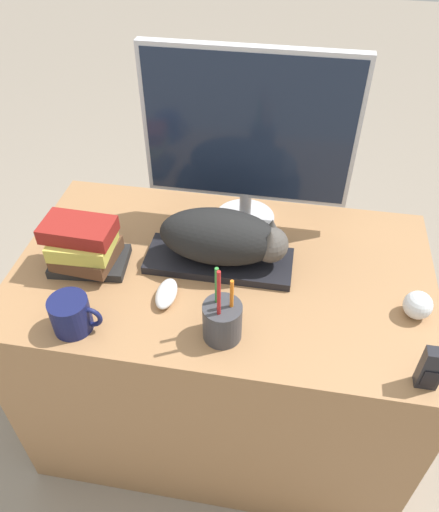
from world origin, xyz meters
The scene contains 11 objects.
ground_plane centered at (0.00, 0.00, 0.00)m, with size 12.00×12.00×0.00m, color gray.
desk centered at (0.00, 0.35, 0.37)m, with size 1.17×0.70×0.75m.
keyboard centered at (-0.01, 0.37, 0.76)m, with size 0.41×0.15×0.02m.
cat centered at (0.00, 0.37, 0.85)m, with size 0.35×0.16×0.15m.
monitor centered at (0.03, 0.58, 1.05)m, with size 0.59×0.18×0.54m.
computer_mouse centered at (-0.13, 0.21, 0.76)m, with size 0.05×0.11×0.03m.
coffee_mug centered at (-0.33, 0.08, 0.79)m, with size 0.13×0.10×0.09m.
pen_cup centered at (0.04, 0.12, 0.80)m, with size 0.10×0.10×0.24m.
baseball centered at (0.51, 0.26, 0.78)m, with size 0.07×0.07×0.07m.
phone centered at (0.51, 0.06, 0.81)m, with size 0.05×0.03×0.12m.
book_stack centered at (-0.38, 0.29, 0.82)m, with size 0.22×0.16×0.15m.
Camera 1 is at (0.16, -0.65, 1.71)m, focal length 35.00 mm.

